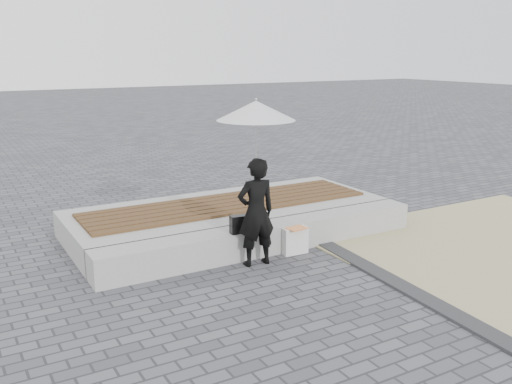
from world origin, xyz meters
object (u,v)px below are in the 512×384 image
woman (256,212)px  handbag (243,224)px  seating_ledge (266,238)px  canvas_tote (295,241)px  parasol (256,111)px

woman → handbag: 0.30m
seating_ledge → canvas_tote: bearing=-44.4°
woman → parasol: size_ratio=1.13×
woman → canvas_tote: size_ratio=3.79×
woman → canvas_tote: woman is taller
woman → parasol: parasol is taller
seating_ledge → parasol: bearing=-135.9°
seating_ledge → parasol: size_ratio=3.90×
seating_ledge → canvas_tote: seating_ledge is taller
parasol → canvas_tote: size_ratio=3.34×
woman → canvas_tote: bearing=-169.6°
canvas_tote → seating_ledge: bearing=138.9°
woman → seating_ledge: bearing=-132.9°
woman → handbag: size_ratio=4.16×
woman → handbag: bearing=-65.1°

